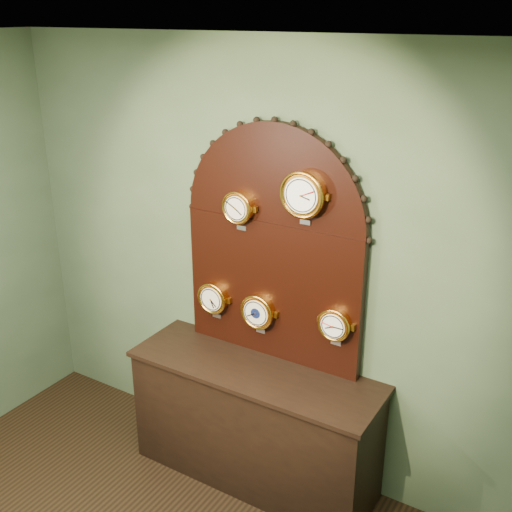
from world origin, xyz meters
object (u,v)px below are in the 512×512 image
Objects in this scene: tide_clock at (335,324)px; arabic_clock at (303,194)px; hygrometer at (213,298)px; roman_clock at (238,207)px; barometer at (258,311)px; shop_counter at (254,425)px; display_board at (273,238)px.

arabic_clock is at bearing -179.57° from tide_clock.
tide_clock is at bearing 0.02° from hygrometer.
barometer is (0.14, -0.00, -0.66)m from roman_clock.
hygrometer is (-0.64, 0.00, -0.80)m from arabic_clock.
arabic_clock is at bearing 33.62° from shop_counter.
display_board is at bearing 17.83° from roman_clock.
roman_clock is (-0.21, -0.07, 0.18)m from display_board.
display_board is 0.63m from tide_clock.
display_board is at bearing 90.00° from shop_counter.
shop_counter is 1.43m from roman_clock.
barometer is at bearing -0.34° from roman_clock.
tide_clock is (0.66, 0.00, -0.61)m from roman_clock.
hygrometer is 0.95× the size of barometer.
roman_clock is 0.90m from tide_clock.
roman_clock is (-0.21, 0.15, 1.41)m from shop_counter.
hygrometer is 0.34m from barometer.
barometer is at bearing -0.09° from hygrometer.
arabic_clock reaches higher than barometer.
barometer is at bearing -134.45° from display_board.
arabic_clock is at bearing -16.48° from display_board.
roman_clock is 0.91× the size of barometer.
tide_clock is (0.87, 0.00, 0.05)m from hygrometer.
tide_clock is at bearing 0.43° from arabic_clock.
tide_clock reaches higher than barometer.
display_board is at bearing 45.55° from barometer.
roman_clock is 1.00× the size of tide_clock.
arabic_clock is 0.86m from barometer.
roman_clock reaches higher than hygrometer.
arabic_clock is (0.23, -0.07, 0.33)m from display_board.
tide_clock is at bearing 0.09° from barometer.
display_board is 5.95× the size of roman_clock.
shop_counter is at bearing -90.00° from display_board.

